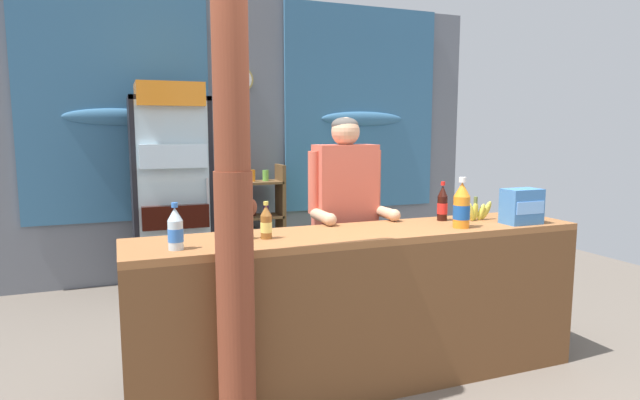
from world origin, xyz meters
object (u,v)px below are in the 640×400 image
at_px(shopkeeper, 345,206).
at_px(soda_bottle_cola, 442,204).
at_px(soda_bottle_iced_tea, 266,223).
at_px(bottle_shelf_rack, 260,220).
at_px(soda_bottle_lime_soda, 240,221).
at_px(soda_bottle_water, 175,230).
at_px(snack_box_biscuit, 522,206).
at_px(drink_fridge, 171,182).
at_px(plastic_lawn_chair, 356,234).
at_px(banana_bunch, 475,211).
at_px(timber_post, 233,183).
at_px(soda_bottle_orange_soda, 462,206).
at_px(stall_counter, 372,296).

xyz_separation_m(shopkeeper, soda_bottle_cola, (0.53, -0.35, 0.03)).
relative_size(soda_bottle_iced_tea, soda_bottle_cola, 0.80).
relative_size(bottle_shelf_rack, soda_bottle_lime_soda, 4.83).
relative_size(bottle_shelf_rack, soda_bottle_cola, 4.57).
bearing_deg(soda_bottle_cola, bottle_shelf_rack, 105.49).
xyz_separation_m(soda_bottle_water, snack_box_biscuit, (2.10, -0.04, 0.01)).
height_order(drink_fridge, soda_bottle_cola, drink_fridge).
bearing_deg(soda_bottle_iced_tea, plastic_lawn_chair, 53.03).
bearing_deg(soda_bottle_iced_tea, soda_bottle_water, -169.19).
bearing_deg(banana_bunch, soda_bottle_iced_tea, -177.17).
xyz_separation_m(bottle_shelf_rack, soda_bottle_iced_tea, (-0.59, -2.40, 0.41)).
xyz_separation_m(shopkeeper, soda_bottle_iced_tea, (-0.69, -0.49, 0.01)).
bearing_deg(bottle_shelf_rack, timber_post, -106.97).
bearing_deg(banana_bunch, drink_fridge, 129.16).
bearing_deg(soda_bottle_water, bottle_shelf_rack, 66.68).
distance_m(bottle_shelf_rack, shopkeeper, 1.96).
relative_size(soda_bottle_orange_soda, banana_bunch, 1.10).
bearing_deg(soda_bottle_iced_tea, soda_bottle_orange_soda, -5.40).
bearing_deg(shopkeeper, plastic_lawn_chair, 62.08).
height_order(soda_bottle_lime_soda, soda_bottle_water, soda_bottle_lime_soda).
bearing_deg(soda_bottle_cola, soda_bottle_water, -172.08).
distance_m(shopkeeper, soda_bottle_cola, 0.64).
xyz_separation_m(soda_bottle_orange_soda, soda_bottle_cola, (0.04, 0.26, -0.02)).
bearing_deg(soda_bottle_iced_tea, bottle_shelf_rack, 76.16).
bearing_deg(timber_post, snack_box_biscuit, 6.56).
relative_size(bottle_shelf_rack, plastic_lawn_chair, 1.35).
xyz_separation_m(drink_fridge, snack_box_biscuit, (1.90, -2.30, -0.01)).
xyz_separation_m(soda_bottle_iced_tea, snack_box_biscuit, (1.61, -0.13, 0.02)).
distance_m(stall_counter, banana_bunch, 0.94).
bearing_deg(soda_bottle_cola, soda_bottle_lime_soda, -175.11).
xyz_separation_m(drink_fridge, plastic_lawn_chair, (1.72, -0.25, -0.55)).
bearing_deg(banana_bunch, soda_bottle_orange_soda, -143.13).
height_order(snack_box_biscuit, banana_bunch, snack_box_biscuit).
bearing_deg(stall_counter, soda_bottle_lime_soda, 170.70).
height_order(soda_bottle_lime_soda, soda_bottle_iced_tea, soda_bottle_lime_soda).
xyz_separation_m(soda_bottle_lime_soda, snack_box_biscuit, (1.75, -0.16, 0.01)).
distance_m(soda_bottle_orange_soda, snack_box_biscuit, 0.44).
bearing_deg(snack_box_biscuit, soda_bottle_iced_tea, 175.25).
bearing_deg(snack_box_biscuit, soda_bottle_water, 178.86).
height_order(drink_fridge, banana_bunch, drink_fridge).
relative_size(shopkeeper, banana_bunch, 5.73).
bearing_deg(plastic_lawn_chair, snack_box_biscuit, -85.14).
bearing_deg(plastic_lawn_chair, soda_bottle_lime_soda, -129.93).
xyz_separation_m(soda_bottle_water, banana_bunch, (1.91, 0.16, -0.04)).
bearing_deg(soda_bottle_water, shopkeeper, 26.55).
relative_size(timber_post, drink_fridge, 1.39).
relative_size(stall_counter, soda_bottle_iced_tea, 13.34).
relative_size(soda_bottle_cola, banana_bunch, 0.92).
relative_size(soda_bottle_orange_soda, soda_bottle_iced_tea, 1.50).
bearing_deg(plastic_lawn_chair, soda_bottle_orange_soda, -97.32).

